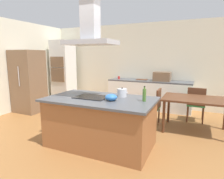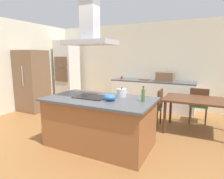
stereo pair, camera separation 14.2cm
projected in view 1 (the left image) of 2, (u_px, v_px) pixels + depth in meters
ground at (127, 120)px, 4.99m from camera, size 16.00×16.00×0.00m
wall_back at (146, 65)px, 6.33m from camera, size 7.20×0.10×2.70m
wall_left at (13, 66)px, 5.70m from camera, size 0.10×8.80×2.70m
kitchen_island at (100, 122)px, 3.56m from camera, size 1.98×1.14×0.90m
cooktop at (92, 97)px, 3.55m from camera, size 0.60×0.44×0.01m
tea_kettle at (122, 93)px, 3.60m from camera, size 0.23×0.18×0.18m
olive_oil_bottle at (144, 95)px, 3.23m from camera, size 0.06×0.06×0.26m
mixing_bowl at (111, 97)px, 3.29m from camera, size 0.21×0.21×0.12m
back_counter at (149, 95)px, 6.06m from camera, size 2.56×0.62×0.90m
countertop_microwave at (162, 77)px, 5.80m from camera, size 0.50×0.38×0.28m
coffee_mug_red at (119, 78)px, 6.36m from camera, size 0.08×0.08×0.09m
cutting_board at (142, 80)px, 6.13m from camera, size 0.34×0.24×0.02m
wall_oven_stack at (63, 71)px, 7.00m from camera, size 0.70×0.66×2.20m
refrigerator at (29, 81)px, 5.68m from camera, size 0.80×0.73×1.82m
dining_table at (196, 102)px, 4.18m from camera, size 1.40×0.90×0.75m
chair_at_left_end at (154, 105)px, 4.58m from camera, size 0.42×0.42×0.89m
chair_facing_back_wall at (196, 102)px, 4.81m from camera, size 0.42×0.42×0.89m
range_hood at (90, 30)px, 3.35m from camera, size 0.90×0.55×0.78m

